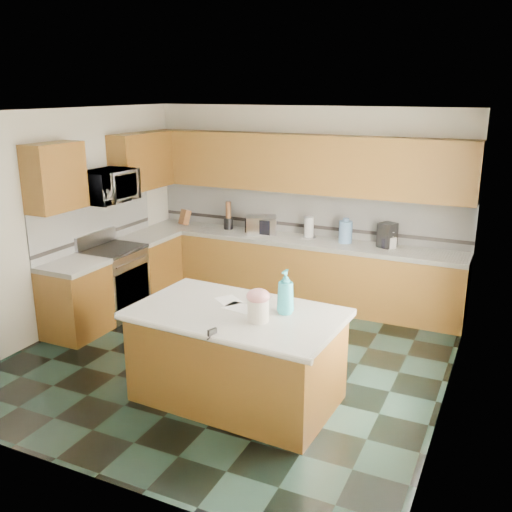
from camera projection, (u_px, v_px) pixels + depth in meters
The scene contains 52 objects.
floor at pixel (231, 357), 6.45m from camera, with size 4.60×4.60×0.00m, color black.
ceiling at pixel (228, 111), 5.68m from camera, with size 4.60×4.60×0.00m, color white.
wall_back at pixel (305, 204), 8.08m from camera, with size 4.60×0.04×2.70m, color white.
wall_front at pixel (78, 318), 4.05m from camera, with size 4.60×0.04×2.70m, color white.
wall_left at pixel (63, 221), 7.01m from camera, with size 0.04×4.60×2.70m, color white.
wall_right at pixel (458, 270), 5.12m from camera, with size 0.04×4.60×2.70m, color white.
back_base_cab at pixel (296, 272), 8.06m from camera, with size 4.60×0.60×0.86m, color #382009.
back_countertop at pixel (297, 240), 7.93m from camera, with size 4.60×0.64×0.06m, color white.
back_upper_cab at pixel (302, 164), 7.75m from camera, with size 4.60×0.33×0.78m, color #382009.
back_backsplash at pixel (304, 212), 8.08m from camera, with size 4.60×0.02×0.63m, color silver.
back_accent_band at pixel (304, 226), 8.13m from camera, with size 4.60×0.01×0.05m, color black.
left_base_cab_rear at pixel (149, 267), 8.26m from camera, with size 0.60×0.82×0.86m, color #382009.
left_counter_rear at pixel (148, 237), 8.13m from camera, with size 0.64×0.82×0.06m, color white.
left_base_cab_front at pixel (76, 302), 6.93m from camera, with size 0.60×0.72×0.86m, color #382009.
left_counter_front at pixel (72, 266), 6.80m from camera, with size 0.64×0.72×0.06m, color white.
left_backsplash at pixel (95, 222), 7.51m from camera, with size 0.02×2.30×0.63m, color silver.
left_accent_band at pixel (97, 236), 7.56m from camera, with size 0.01×2.30×0.05m, color black.
left_upper_cab_rear at pixel (142, 161), 8.01m from camera, with size 0.33×1.09×0.78m, color #382009.
left_upper_cab_front at pixel (55, 177), 6.56m from camera, with size 0.33×0.72×0.78m, color #382009.
range_body at pixel (115, 283), 7.57m from camera, with size 0.60×0.76×0.88m, color #B7B7BC.
range_oven_door at pixel (133, 289), 7.46m from camera, with size 0.02×0.68×0.55m, color black.
range_cooktop at pixel (112, 250), 7.44m from camera, with size 0.62×0.78×0.04m, color black.
range_handle at pixel (133, 261), 7.34m from camera, with size 0.02×0.02×0.66m, color #B7B7BC.
range_backguard at pixel (96, 239), 7.51m from camera, with size 0.06×0.76×0.18m, color #B7B7BC.
microwave at pixel (107, 186), 7.21m from camera, with size 0.73×0.50×0.41m, color #B7B7BC.
island_base at pixel (237, 359), 5.47m from camera, with size 1.85×1.06×0.86m, color #382009.
island_top at pixel (236, 314), 5.34m from camera, with size 1.95×1.16×0.06m, color white.
island_bullnose at pixel (205, 337), 4.83m from camera, with size 0.06×0.06×1.95m, color white.
treat_jar at pixel (258, 310), 5.08m from camera, with size 0.19×0.19×0.20m, color white.
treat_jar_lid at pixel (258, 296), 5.04m from camera, with size 0.21×0.21×0.13m, color pink.
treat_jar_knob at pixel (258, 291), 5.02m from camera, with size 0.02×0.02×0.07m, color tan.
treat_jar_knob_end_l at pixel (255, 291), 5.04m from camera, with size 0.04×0.04×0.04m, color tan.
treat_jar_knob_end_r at pixel (262, 292), 5.01m from camera, with size 0.04×0.04×0.04m, color tan.
soap_bottle_island at pixel (286, 292), 5.22m from camera, with size 0.16×0.16×0.42m, color #2DA8BC.
paper_sheet_a at pixel (240, 307), 5.41m from camera, with size 0.29×0.21×0.00m, color white.
paper_sheet_b at pixel (229, 300), 5.59m from camera, with size 0.27×0.20×0.00m, color white.
clamp_body at pixel (212, 333), 4.82m from camera, with size 0.03×0.09×0.08m, color black.
clamp_handle at pixel (209, 338), 4.77m from camera, with size 0.01×0.01×0.06m, color black.
knife_block at pixel (185, 217), 8.69m from camera, with size 0.13×0.10×0.23m, color #472814.
utensil_crock at pixel (228, 224), 8.42m from camera, with size 0.13×0.13×0.17m, color black.
utensil_bundle at pixel (228, 210), 8.37m from camera, with size 0.08×0.08×0.24m, color #472814.
toaster_oven at pixel (261, 225), 8.16m from camera, with size 0.42×0.29×0.25m, color #B7B7BC.
toaster_oven_door at pixel (257, 227), 8.04m from camera, with size 0.38×0.01×0.21m, color black.
paper_towel at pixel (309, 227), 7.91m from camera, with size 0.13×0.13×0.30m, color white.
paper_towel_base at pixel (309, 237), 7.95m from camera, with size 0.20×0.20×0.01m, color #B7B7BC.
water_jug at pixel (345, 232), 7.66m from camera, with size 0.18×0.18×0.30m, color #5E87BA.
water_jug_neck at pixel (346, 220), 7.61m from camera, with size 0.08×0.08×0.04m, color #5E87BA.
coffee_maker at pixel (387, 235), 7.44m from camera, with size 0.19×0.21×0.32m, color black.
coffee_carafe at pixel (386, 243), 7.43m from camera, with size 0.13×0.13×0.13m, color black.
soap_bottle_back at pixel (391, 240), 7.41m from camera, with size 0.10×0.10×0.22m, color white.
soap_back_cap at pixel (392, 230), 7.37m from camera, with size 0.02×0.02×0.03m, color red.
window_light_proxy at pixel (453, 260), 4.92m from camera, with size 0.02×1.40×1.10m, color white.
Camera 1 is at (2.75, -5.18, 2.92)m, focal length 40.00 mm.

